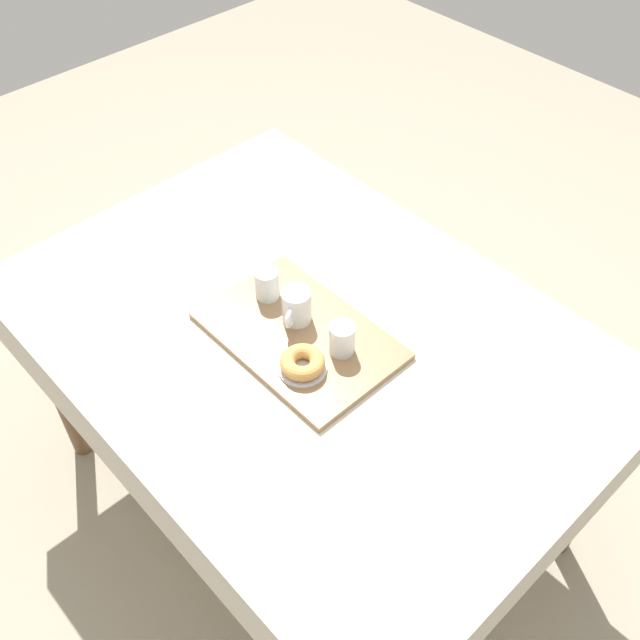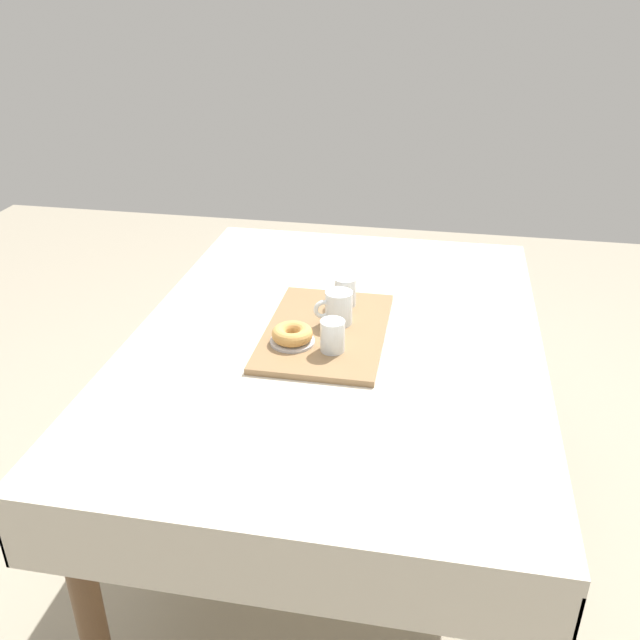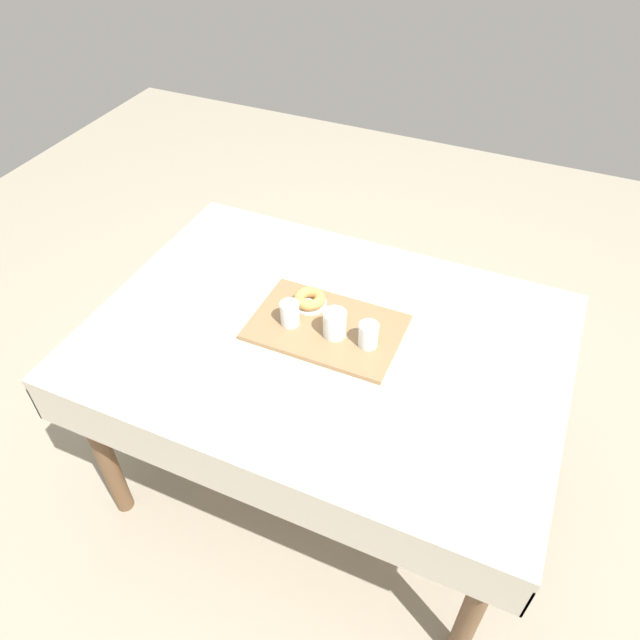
{
  "view_description": "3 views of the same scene",
  "coord_description": "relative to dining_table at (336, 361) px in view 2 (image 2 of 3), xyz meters",
  "views": [
    {
      "loc": [
        -0.91,
        0.8,
        2.1
      ],
      "look_at": [
        -0.04,
        -0.01,
        0.83
      ],
      "focal_mm": 41.0,
      "sensor_mm": 36.0,
      "label": 1
    },
    {
      "loc": [
        -1.59,
        -0.25,
        1.65
      ],
      "look_at": [
        -0.01,
        0.04,
        0.82
      ],
      "focal_mm": 38.79,
      "sensor_mm": 36.0,
      "label": 2
    },
    {
      "loc": [
        0.52,
        -1.23,
        2.09
      ],
      "look_at": [
        -0.03,
        0.02,
        0.82
      ],
      "focal_mm": 33.34,
      "sensor_mm": 36.0,
      "label": 3
    }
  ],
  "objects": [
    {
      "name": "water_glass_far",
      "position": [
        0.14,
        -0.0,
        0.14
      ],
      "size": [
        0.06,
        0.06,
        0.08
      ],
      "color": "white",
      "rests_on": "serving_tray"
    },
    {
      "name": "sugar_donut_left",
      "position": [
        -0.1,
        0.1,
        0.13
      ],
      "size": [
        0.1,
        0.1,
        0.04
      ],
      "primitive_type": "torus",
      "color": "tan",
      "rests_on": "donut_plate_left"
    },
    {
      "name": "donut_plate_left",
      "position": [
        -0.1,
        0.1,
        0.11
      ],
      "size": [
        0.11,
        0.11,
        0.01
      ],
      "primitive_type": "cylinder",
      "color": "silver",
      "rests_on": "serving_tray"
    },
    {
      "name": "dining_table",
      "position": [
        0.0,
        0.0,
        0.0
      ],
      "size": [
        1.48,
        1.06,
        0.78
      ],
      "color": "beige",
      "rests_on": "ground"
    },
    {
      "name": "serving_tray",
      "position": [
        -0.01,
        0.03,
        0.09
      ],
      "size": [
        0.47,
        0.31,
        0.02
      ],
      "primitive_type": "cube",
      "color": "olive",
      "rests_on": "dining_table"
    },
    {
      "name": "ground_plane",
      "position": [
        0.0,
        0.0,
        -0.69
      ],
      "size": [
        6.0,
        6.0,
        0.0
      ],
      "primitive_type": "plane",
      "color": "gray"
    },
    {
      "name": "water_glass_near",
      "position": [
        -0.12,
        -0.01,
        0.14
      ],
      "size": [
        0.06,
        0.06,
        0.08
      ],
      "color": "white",
      "rests_on": "serving_tray"
    },
    {
      "name": "tea_mug_left",
      "position": [
        0.03,
        -0.0,
        0.14
      ],
      "size": [
        0.07,
        0.11,
        0.09
      ],
      "color": "white",
      "rests_on": "serving_tray"
    }
  ]
}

